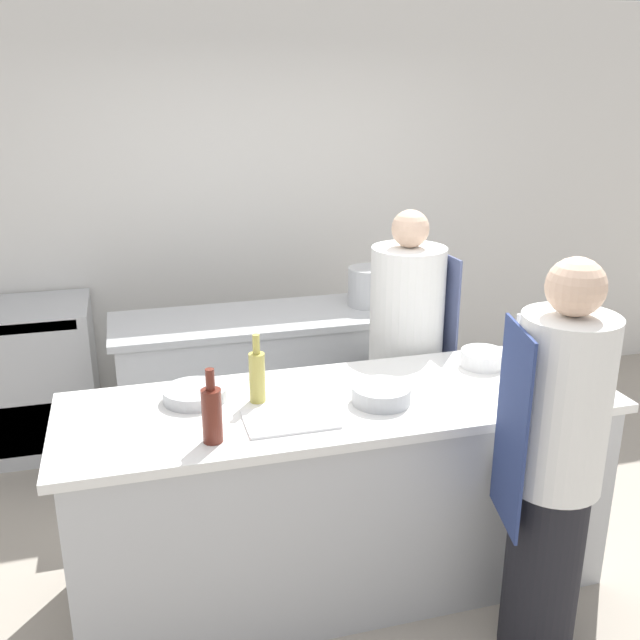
# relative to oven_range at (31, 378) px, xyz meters

# --- Properties ---
(ground_plane) EXTENTS (16.00, 16.00, 0.00)m
(ground_plane) POSITION_rel_oven_range_xyz_m (1.50, -1.76, -0.47)
(ground_plane) COLOR #A89E8E
(wall_back) EXTENTS (8.00, 0.06, 2.80)m
(wall_back) POSITION_rel_oven_range_xyz_m (1.50, 0.37, 0.93)
(wall_back) COLOR silver
(wall_back) RESTS_ON ground_plane
(prep_counter) EXTENTS (2.44, 0.79, 0.93)m
(prep_counter) POSITION_rel_oven_range_xyz_m (1.50, -1.76, -0.00)
(prep_counter) COLOR #B7BABC
(prep_counter) RESTS_ON ground_plane
(pass_counter) EXTENTS (1.79, 0.62, 0.93)m
(pass_counter) POSITION_rel_oven_range_xyz_m (1.40, -0.52, -0.00)
(pass_counter) COLOR #B7BABC
(pass_counter) RESTS_ON ground_plane
(oven_range) EXTENTS (0.78, 0.64, 0.94)m
(oven_range) POSITION_rel_oven_range_xyz_m (0.00, 0.00, 0.00)
(oven_range) COLOR #B7BABC
(oven_range) RESTS_ON ground_plane
(chef_at_prep_near) EXTENTS (0.40, 0.38, 1.67)m
(chef_at_prep_near) POSITION_rel_oven_range_xyz_m (2.16, -2.39, 0.37)
(chef_at_prep_near) COLOR black
(chef_at_prep_near) RESTS_ON ground_plane
(chef_at_stove) EXTENTS (0.42, 0.40, 1.63)m
(chef_at_stove) POSITION_rel_oven_range_xyz_m (2.07, -1.12, 0.34)
(chef_at_stove) COLOR black
(chef_at_stove) RESTS_ON ground_plane
(bottle_olive_oil) EXTENTS (0.07, 0.07, 0.20)m
(bottle_olive_oil) POSITION_rel_oven_range_xyz_m (2.54, -1.46, 0.54)
(bottle_olive_oil) COLOR silver
(bottle_olive_oil) RESTS_ON prep_counter
(bottle_vinegar) EXTENTS (0.08, 0.08, 0.30)m
(bottle_vinegar) POSITION_rel_oven_range_xyz_m (0.91, -2.00, 0.58)
(bottle_vinegar) COLOR #5B2319
(bottle_vinegar) RESTS_ON prep_counter
(bottle_wine) EXTENTS (0.07, 0.07, 0.31)m
(bottle_wine) POSITION_rel_oven_range_xyz_m (1.15, -1.69, 0.58)
(bottle_wine) COLOR #B2A84C
(bottle_wine) RESTS_ON prep_counter
(bowl_mixing_large) EXTENTS (0.28, 0.28, 0.06)m
(bowl_mixing_large) POSITION_rel_oven_range_xyz_m (0.88, -1.60, 0.49)
(bowl_mixing_large) COLOR #B7BABC
(bowl_mixing_large) RESTS_ON prep_counter
(bowl_prep_small) EXTENTS (0.21, 0.21, 0.08)m
(bowl_prep_small) POSITION_rel_oven_range_xyz_m (2.28, -1.58, 0.50)
(bowl_prep_small) COLOR white
(bowl_prep_small) RESTS_ON prep_counter
(bowl_ceramic_blue) EXTENTS (0.26, 0.26, 0.07)m
(bowl_ceramic_blue) POSITION_rel_oven_range_xyz_m (1.66, -1.84, 0.50)
(bowl_ceramic_blue) COLOR #B7BABC
(bowl_ceramic_blue) RESTS_ON prep_counter
(cup) EXTENTS (0.08, 0.08, 0.10)m
(cup) POSITION_rel_oven_range_xyz_m (2.24, -2.03, 0.51)
(cup) COLOR #33477F
(cup) RESTS_ON prep_counter
(cutting_board) EXTENTS (0.37, 0.25, 0.01)m
(cutting_board) POSITION_rel_oven_range_xyz_m (1.24, -1.91, 0.47)
(cutting_board) COLOR white
(cutting_board) RESTS_ON prep_counter
(stockpot) EXTENTS (0.26, 0.26, 0.24)m
(stockpot) POSITION_rel_oven_range_xyz_m (2.07, -0.49, 0.58)
(stockpot) COLOR #B7BABC
(stockpot) RESTS_ON pass_counter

